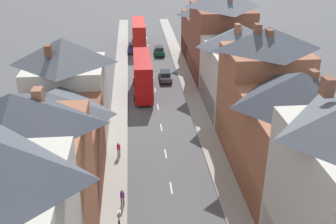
{
  "coord_description": "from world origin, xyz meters",
  "views": [
    {
      "loc": [
        -2.97,
        -11.44,
        21.69
      ],
      "look_at": [
        0.76,
        29.57,
        2.22
      ],
      "focal_mm": 42.0,
      "sensor_mm": 36.0,
      "label": 1
    }
  ],
  "objects_px": {
    "car_near_silver": "(133,47)",
    "pedestrian_mid_right": "(119,149)",
    "car_parked_left_a": "(159,51)",
    "car_parked_right_a": "(165,76)",
    "pedestrian_mid_left": "(122,197)",
    "double_decker_bus_mid_street": "(143,74)",
    "double_decker_bus_lead": "(139,34)"
  },
  "relations": [
    {
      "from": "car_near_silver",
      "to": "pedestrian_mid_right",
      "type": "height_order",
      "value": "pedestrian_mid_right"
    },
    {
      "from": "car_near_silver",
      "to": "car_parked_left_a",
      "type": "bearing_deg",
      "value": -28.2
    },
    {
      "from": "car_parked_right_a",
      "to": "pedestrian_mid_left",
      "type": "relative_size",
      "value": 2.6
    },
    {
      "from": "car_near_silver",
      "to": "pedestrian_mid_right",
      "type": "distance_m",
      "value": 38.11
    },
    {
      "from": "car_parked_left_a",
      "to": "pedestrian_mid_right",
      "type": "relative_size",
      "value": 2.37
    },
    {
      "from": "double_decker_bus_mid_street",
      "to": "car_parked_left_a",
      "type": "relative_size",
      "value": 2.83
    },
    {
      "from": "car_near_silver",
      "to": "car_parked_right_a",
      "type": "distance_m",
      "value": 16.74
    },
    {
      "from": "car_near_silver",
      "to": "double_decker_bus_mid_street",
      "type": "bearing_deg",
      "value": -86.44
    },
    {
      "from": "pedestrian_mid_right",
      "to": "double_decker_bus_mid_street",
      "type": "bearing_deg",
      "value": 79.95
    },
    {
      "from": "car_parked_left_a",
      "to": "pedestrian_mid_left",
      "type": "distance_m",
      "value": 43.87
    },
    {
      "from": "car_parked_right_a",
      "to": "double_decker_bus_lead",
      "type": "bearing_deg",
      "value": 101.16
    },
    {
      "from": "double_decker_bus_mid_street",
      "to": "car_parked_right_a",
      "type": "height_order",
      "value": "double_decker_bus_mid_street"
    },
    {
      "from": "double_decker_bus_mid_street",
      "to": "pedestrian_mid_right",
      "type": "height_order",
      "value": "double_decker_bus_mid_street"
    },
    {
      "from": "car_near_silver",
      "to": "pedestrian_mid_right",
      "type": "xyz_separation_m",
      "value": [
        -1.78,
        -38.07,
        0.18
      ]
    },
    {
      "from": "double_decker_bus_mid_street",
      "to": "car_near_silver",
      "type": "bearing_deg",
      "value": 93.56
    },
    {
      "from": "car_near_silver",
      "to": "car_parked_left_a",
      "type": "height_order",
      "value": "car_near_silver"
    },
    {
      "from": "car_parked_left_a",
      "to": "car_parked_right_a",
      "type": "xyz_separation_m",
      "value": [
        0.0,
        -13.38,
        -0.05
      ]
    },
    {
      "from": "double_decker_bus_lead",
      "to": "pedestrian_mid_right",
      "type": "bearing_deg",
      "value": -94.34
    },
    {
      "from": "car_near_silver",
      "to": "car_parked_right_a",
      "type": "relative_size",
      "value": 1.02
    },
    {
      "from": "double_decker_bus_lead",
      "to": "double_decker_bus_mid_street",
      "type": "height_order",
      "value": "same"
    },
    {
      "from": "double_decker_bus_mid_street",
      "to": "car_parked_right_a",
      "type": "relative_size",
      "value": 2.58
    },
    {
      "from": "car_near_silver",
      "to": "pedestrian_mid_right",
      "type": "relative_size",
      "value": 2.66
    },
    {
      "from": "car_near_silver",
      "to": "car_parked_left_a",
      "type": "xyz_separation_m",
      "value": [
        4.9,
        -2.63,
        -0.01
      ]
    },
    {
      "from": "car_parked_left_a",
      "to": "pedestrian_mid_left",
      "type": "relative_size",
      "value": 2.37
    },
    {
      "from": "double_decker_bus_lead",
      "to": "pedestrian_mid_left",
      "type": "relative_size",
      "value": 6.71
    },
    {
      "from": "double_decker_bus_lead",
      "to": "pedestrian_mid_right",
      "type": "height_order",
      "value": "double_decker_bus_lead"
    },
    {
      "from": "car_parked_left_a",
      "to": "pedestrian_mid_left",
      "type": "bearing_deg",
      "value": -98.1
    },
    {
      "from": "car_parked_right_a",
      "to": "pedestrian_mid_right",
      "type": "relative_size",
      "value": 2.6
    },
    {
      "from": "double_decker_bus_lead",
      "to": "car_parked_right_a",
      "type": "height_order",
      "value": "double_decker_bus_lead"
    },
    {
      "from": "car_parked_left_a",
      "to": "pedestrian_mid_right",
      "type": "height_order",
      "value": "pedestrian_mid_right"
    },
    {
      "from": "double_decker_bus_mid_street",
      "to": "pedestrian_mid_right",
      "type": "bearing_deg",
      "value": -100.05
    },
    {
      "from": "car_near_silver",
      "to": "car_parked_left_a",
      "type": "distance_m",
      "value": 5.56
    }
  ]
}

